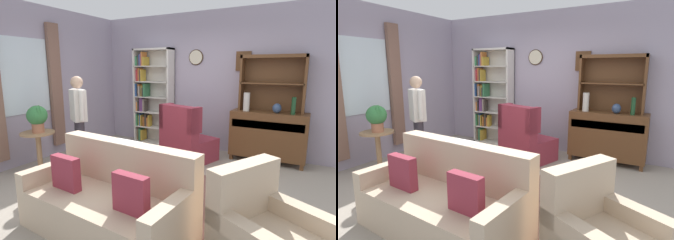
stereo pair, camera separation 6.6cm
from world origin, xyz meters
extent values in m
cube|color=#9E9384|center=(0.00, 0.00, -0.01)|extent=(5.40, 4.60, 0.02)
cube|color=#A399AD|center=(0.00, 2.13, 1.40)|extent=(5.00, 0.06, 2.80)
cylinder|color=beige|center=(-0.29, 2.08, 1.90)|extent=(0.28, 0.03, 0.28)
torus|color=#382314|center=(-0.29, 2.08, 1.90)|extent=(0.31, 0.02, 0.31)
cube|color=brown|center=(0.68, 2.08, 1.81)|extent=(0.28, 0.03, 0.36)
cube|color=#A399AD|center=(-2.53, 0.00, 1.40)|extent=(0.06, 4.20, 2.80)
cube|color=silver|center=(-2.49, -0.22, 1.55)|extent=(0.02, 0.90, 1.30)
cube|color=#7F5B4C|center=(-2.44, 0.36, 1.35)|extent=(0.08, 0.24, 2.30)
cube|color=brown|center=(0.20, -0.30, 0.00)|extent=(2.63, 1.99, 0.01)
cube|color=silver|center=(-1.65, 1.93, 1.05)|extent=(0.04, 0.30, 2.10)
cube|color=silver|center=(-0.79, 1.93, 1.05)|extent=(0.04, 0.30, 2.10)
cube|color=silver|center=(-1.22, 1.93, 2.08)|extent=(0.90, 0.30, 0.04)
cube|color=silver|center=(-1.22, 1.93, 0.02)|extent=(0.90, 0.30, 0.04)
cube|color=silver|center=(-1.22, 2.07, 1.05)|extent=(0.90, 0.01, 2.10)
cube|color=silver|center=(-1.22, 1.93, 0.38)|extent=(0.86, 0.30, 0.02)
cube|color=gold|center=(-1.62, 1.91, 0.16)|extent=(0.03, 0.12, 0.23)
cube|color=#3F3833|center=(-1.58, 1.91, 0.19)|extent=(0.03, 0.21, 0.29)
cube|color=#337247|center=(-1.53, 1.91, 0.19)|extent=(0.04, 0.23, 0.27)
cube|color=gold|center=(-1.49, 1.91, 0.17)|extent=(0.03, 0.22, 0.24)
cube|color=silver|center=(-1.22, 1.93, 0.71)|extent=(0.86, 0.30, 0.02)
cube|color=#337247|center=(-1.62, 1.91, 0.52)|extent=(0.03, 0.21, 0.26)
cube|color=gold|center=(-1.58, 1.91, 0.51)|extent=(0.03, 0.13, 0.25)
cube|color=#284C8C|center=(-1.54, 1.91, 0.53)|extent=(0.03, 0.18, 0.28)
cube|color=gold|center=(-1.50, 1.91, 0.51)|extent=(0.03, 0.19, 0.24)
cube|color=#3F3833|center=(-1.46, 1.91, 0.50)|extent=(0.02, 0.10, 0.23)
cube|color=#CC7233|center=(-1.43, 1.91, 0.50)|extent=(0.02, 0.21, 0.22)
cube|color=#3F3833|center=(-1.39, 1.91, 0.52)|extent=(0.04, 0.15, 0.28)
cube|color=#CC7233|center=(-1.35, 1.91, 0.49)|extent=(0.03, 0.12, 0.20)
cube|color=gold|center=(-1.31, 1.91, 0.51)|extent=(0.04, 0.13, 0.26)
cube|color=silver|center=(-1.22, 1.93, 1.05)|extent=(0.86, 0.30, 0.02)
cube|color=#CC7233|center=(-1.62, 1.91, 0.82)|extent=(0.03, 0.16, 0.20)
cube|color=#3F3833|center=(-1.59, 1.91, 0.84)|extent=(0.03, 0.15, 0.23)
cube|color=#723F7F|center=(-1.54, 1.91, 0.87)|extent=(0.04, 0.11, 0.29)
cube|color=#723F7F|center=(-1.50, 1.91, 0.87)|extent=(0.04, 0.15, 0.29)
cube|color=#723F7F|center=(-1.46, 1.91, 0.82)|extent=(0.02, 0.14, 0.20)
cube|color=gray|center=(-1.43, 1.91, 0.86)|extent=(0.02, 0.20, 0.28)
cube|color=#3F3833|center=(-1.40, 1.91, 0.84)|extent=(0.02, 0.13, 0.24)
cube|color=silver|center=(-1.22, 1.93, 1.39)|extent=(0.86, 0.30, 0.02)
cube|color=#284C8C|center=(-1.62, 1.91, 1.20)|extent=(0.03, 0.23, 0.28)
cube|color=#CC7233|center=(-1.58, 1.91, 1.20)|extent=(0.04, 0.11, 0.27)
cube|color=gray|center=(-1.53, 1.91, 1.17)|extent=(0.04, 0.22, 0.22)
cube|color=gold|center=(-1.49, 1.91, 1.18)|extent=(0.04, 0.13, 0.25)
cube|color=#3F3833|center=(-1.44, 1.91, 1.16)|extent=(0.03, 0.24, 0.20)
cube|color=#337247|center=(-1.39, 1.91, 1.20)|extent=(0.04, 0.23, 0.29)
cube|color=silver|center=(-1.22, 1.93, 1.72)|extent=(0.86, 0.30, 0.02)
cube|color=#B22D33|center=(-1.61, 1.91, 1.52)|extent=(0.04, 0.13, 0.25)
cube|color=#B22D33|center=(-1.57, 1.91, 1.54)|extent=(0.02, 0.19, 0.28)
cube|color=#CC7233|center=(-1.54, 1.91, 1.54)|extent=(0.02, 0.19, 0.29)
cube|color=#3F3833|center=(-1.51, 1.91, 1.52)|extent=(0.03, 0.18, 0.24)
cube|color=gold|center=(-1.48, 1.91, 1.52)|extent=(0.02, 0.20, 0.26)
cube|color=#337247|center=(-1.61, 1.91, 1.83)|extent=(0.04, 0.17, 0.20)
cube|color=#3F3833|center=(-1.57, 1.91, 1.83)|extent=(0.04, 0.13, 0.20)
cube|color=#284C8C|center=(-1.53, 1.91, 1.85)|extent=(0.03, 0.14, 0.24)
cube|color=#723F7F|center=(-1.49, 1.91, 1.86)|extent=(0.03, 0.17, 0.25)
cube|color=#CC7233|center=(-1.45, 1.91, 1.88)|extent=(0.04, 0.19, 0.29)
cube|color=gold|center=(-1.40, 1.91, 1.83)|extent=(0.04, 0.24, 0.19)
cube|color=brown|center=(1.24, 1.86, 0.51)|extent=(1.30, 0.45, 0.82)
cube|color=brown|center=(0.64, 1.69, 0.05)|extent=(0.06, 0.06, 0.10)
cube|color=brown|center=(1.84, 1.69, 0.05)|extent=(0.06, 0.06, 0.10)
cube|color=brown|center=(0.64, 2.04, 0.05)|extent=(0.06, 0.06, 0.10)
cube|color=brown|center=(1.84, 2.04, 0.05)|extent=(0.06, 0.06, 0.10)
cube|color=#492C18|center=(1.24, 1.64, 0.71)|extent=(1.20, 0.01, 0.14)
cube|color=brown|center=(0.71, 1.94, 1.42)|extent=(0.04, 0.26, 1.00)
cube|color=brown|center=(1.77, 1.94, 1.42)|extent=(0.04, 0.26, 1.00)
cube|color=brown|center=(1.24, 1.94, 1.89)|extent=(1.10, 0.26, 0.06)
cube|color=brown|center=(1.24, 1.94, 1.42)|extent=(1.06, 0.26, 0.02)
cube|color=brown|center=(1.24, 2.06, 1.42)|extent=(1.10, 0.01, 1.00)
cylinder|color=beige|center=(0.85, 1.78, 1.09)|extent=(0.11, 0.11, 0.33)
ellipsoid|color=#33476B|center=(1.37, 1.79, 1.01)|extent=(0.15, 0.15, 0.17)
cylinder|color=#194223|center=(1.63, 1.77, 1.07)|extent=(0.07, 0.07, 0.29)
cube|color=#C6AD8E|center=(0.16, -1.24, 0.21)|extent=(1.86, 0.98, 0.42)
cube|color=#C6AD8E|center=(0.18, -0.91, 0.66)|extent=(1.81, 0.33, 0.48)
cube|color=#C6AD8E|center=(-0.67, -1.18, 0.30)|extent=(0.20, 0.86, 0.60)
cube|color=#C6AD8E|center=(0.99, -1.30, 0.30)|extent=(0.20, 0.86, 0.60)
cube|color=maroon|center=(-0.30, -1.33, 0.60)|extent=(0.37, 0.13, 0.36)
cube|color=maroon|center=(0.60, -1.39, 0.60)|extent=(0.37, 0.13, 0.36)
cube|color=white|center=(0.18, -0.91, 0.90)|extent=(0.37, 0.21, 0.00)
cube|color=#C6AD8E|center=(1.48, -0.89, 0.64)|extent=(0.50, 0.75, 0.48)
cube|color=#C6AD8E|center=(1.88, -0.76, 0.28)|extent=(0.76, 0.48, 0.55)
cube|color=maroon|center=(-0.03, 1.25, 0.21)|extent=(0.98, 1.00, 0.42)
cube|color=maroon|center=(-0.12, 0.97, 0.74)|extent=(0.80, 0.42, 0.63)
cube|color=maroon|center=(0.22, 0.90, 0.83)|extent=(0.18, 0.30, 0.44)
cube|color=maroon|center=(-0.43, 1.11, 0.83)|extent=(0.18, 0.30, 0.44)
cylinder|color=#A87F56|center=(-1.92, -0.48, 0.66)|extent=(0.52, 0.52, 0.03)
cylinder|color=#A87F56|center=(-1.92, -0.48, 0.32)|extent=(0.08, 0.08, 0.65)
cylinder|color=#A87F56|center=(-1.92, -0.48, 0.01)|extent=(0.36, 0.36, 0.03)
cylinder|color=#AD6B4C|center=(-1.89, -0.48, 0.75)|extent=(0.18, 0.18, 0.15)
sphere|color=#387F42|center=(-1.89, -0.48, 0.95)|extent=(0.31, 0.31, 0.31)
ellipsoid|color=#387F42|center=(-1.79, -0.53, 0.99)|extent=(0.09, 0.06, 0.22)
ellipsoid|color=#387F42|center=(-1.78, -0.50, 0.99)|extent=(0.09, 0.06, 0.22)
ellipsoid|color=#387F42|center=(-1.95, -0.39, 0.99)|extent=(0.09, 0.06, 0.22)
cylinder|color=#38333D|center=(-1.59, 0.06, 0.41)|extent=(0.16, 0.16, 0.82)
cylinder|color=#38333D|center=(-1.43, -0.03, 0.41)|extent=(0.16, 0.16, 0.82)
cube|color=silver|center=(-1.51, 0.02, 1.08)|extent=(0.39, 0.34, 0.52)
sphere|color=tan|center=(-1.51, 0.02, 1.46)|extent=(0.27, 0.27, 0.20)
cylinder|color=silver|center=(-1.70, 0.12, 1.11)|extent=(0.11, 0.11, 0.48)
cylinder|color=silver|center=(-1.31, -0.09, 1.11)|extent=(0.11, 0.11, 0.48)
cube|color=brown|center=(0.31, -0.47, 0.40)|extent=(0.80, 0.50, 0.03)
cube|color=brown|center=(-0.06, -0.69, 0.20)|extent=(0.05, 0.05, 0.39)
cube|color=brown|center=(0.68, -0.69, 0.20)|extent=(0.05, 0.05, 0.39)
cube|color=brown|center=(-0.06, -0.25, 0.20)|extent=(0.05, 0.05, 0.39)
cube|color=brown|center=(0.68, -0.25, 0.20)|extent=(0.05, 0.05, 0.39)
cube|color=#B22D33|center=(0.31, -0.40, 0.43)|extent=(0.14, 0.15, 0.02)
cube|color=#3F3833|center=(0.32, -0.39, 0.46)|extent=(0.17, 0.16, 0.03)
camera|label=1|loc=(1.98, -3.20, 1.70)|focal=29.23mm
camera|label=2|loc=(2.03, -3.17, 1.70)|focal=29.23mm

